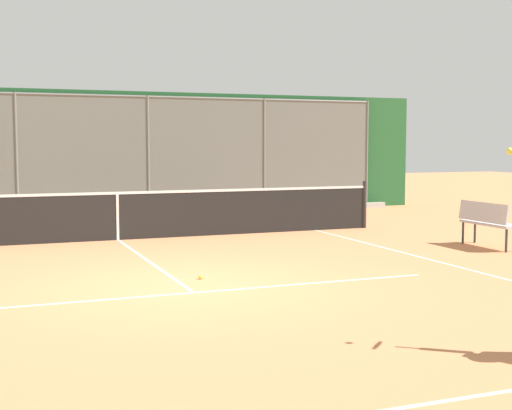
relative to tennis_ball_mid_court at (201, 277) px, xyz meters
The scene contains 6 objects.
ground_plane 0.50m from the tennis_ball_mid_court, 45.29° to the left, with size 60.00×60.00×0.00m, color #C67A4C.
court_line_markings 1.26m from the tennis_ball_mid_court, 73.77° to the left, with size 8.78×9.74×0.01m.
fence_backdrop 9.81m from the tennis_ball_mid_court, 87.92° to the right, with size 19.59×1.37×3.29m.
tennis_net 4.53m from the tennis_ball_mid_court, 85.53° to the right, with size 11.28×0.09×1.07m.
tennis_ball_mid_court is the anchor object (origin of this frame).
courtside_bench 5.91m from the tennis_ball_mid_court, behind, with size 0.40×1.30×0.84m.
Camera 1 is at (2.51, 9.11, 1.91)m, focal length 49.55 mm.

